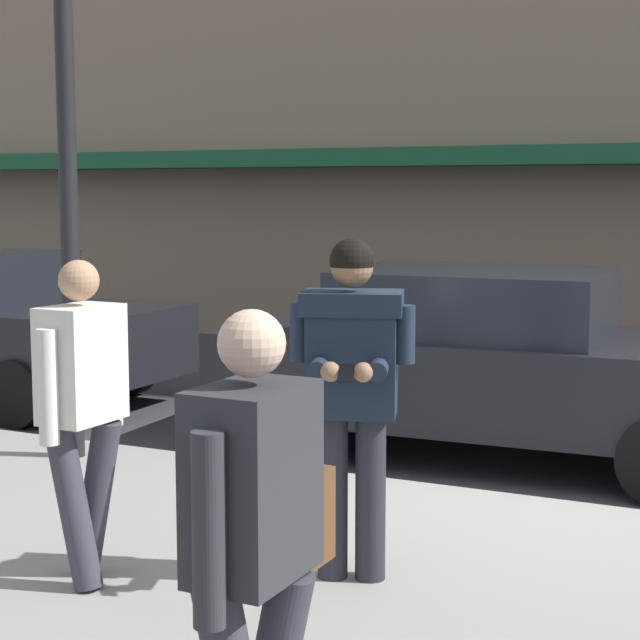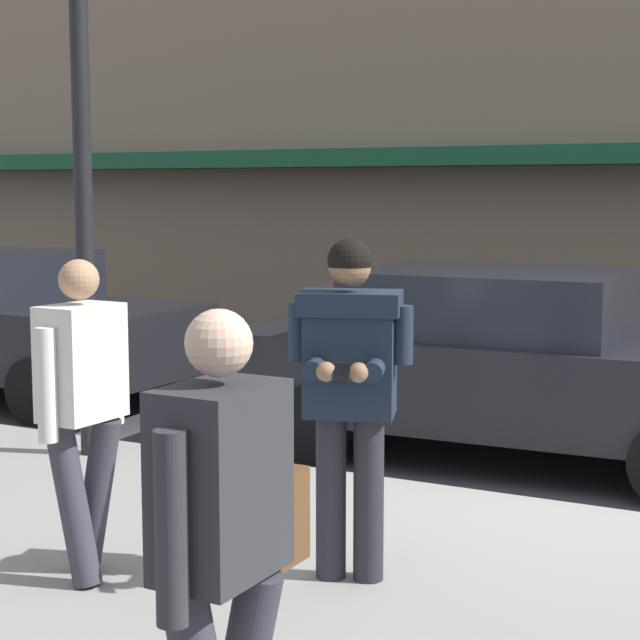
{
  "view_description": "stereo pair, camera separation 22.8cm",
  "coord_description": "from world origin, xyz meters",
  "px_view_note": "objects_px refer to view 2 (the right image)",
  "views": [
    {
      "loc": [
        1.6,
        -7.11,
        2.2
      ],
      "look_at": [
        -0.86,
        -1.96,
        1.49
      ],
      "focal_mm": 60.0,
      "sensor_mm": 36.0,
      "label": 1
    },
    {
      "loc": [
        1.8,
        -7.01,
        2.2
      ],
      "look_at": [
        -0.86,
        -1.96,
        1.49
      ],
      "focal_mm": 60.0,
      "sensor_mm": 36.0,
      "label": 2
    }
  ],
  "objects_px": {
    "parked_sedan_mid": "(508,363)",
    "man_texting_on_phone": "(350,372)",
    "street_lamp_post": "(80,60)",
    "pedestrian_with_bag": "(225,540)",
    "pedestrian_in_light_coat": "(82,399)"
  },
  "relations": [
    {
      "from": "parked_sedan_mid",
      "to": "pedestrian_in_light_coat",
      "type": "xyz_separation_m",
      "value": [
        -1.02,
        -3.99,
        0.32
      ]
    },
    {
      "from": "parked_sedan_mid",
      "to": "man_texting_on_phone",
      "type": "height_order",
      "value": "man_texting_on_phone"
    },
    {
      "from": "parked_sedan_mid",
      "to": "pedestrian_with_bag",
      "type": "height_order",
      "value": "pedestrian_with_bag"
    },
    {
      "from": "parked_sedan_mid",
      "to": "street_lamp_post",
      "type": "relative_size",
      "value": 0.93
    },
    {
      "from": "street_lamp_post",
      "to": "parked_sedan_mid",
      "type": "bearing_deg",
      "value": 34.49
    },
    {
      "from": "street_lamp_post",
      "to": "man_texting_on_phone",
      "type": "bearing_deg",
      "value": -26.3
    },
    {
      "from": "man_texting_on_phone",
      "to": "pedestrian_with_bag",
      "type": "height_order",
      "value": "man_texting_on_phone"
    },
    {
      "from": "parked_sedan_mid",
      "to": "street_lamp_post",
      "type": "xyz_separation_m",
      "value": [
        -2.75,
        -1.89,
        2.35
      ]
    },
    {
      "from": "pedestrian_in_light_coat",
      "to": "street_lamp_post",
      "type": "distance_m",
      "value": 3.4
    },
    {
      "from": "street_lamp_post",
      "to": "pedestrian_with_bag",
      "type": "bearing_deg",
      "value": -45.3
    },
    {
      "from": "parked_sedan_mid",
      "to": "street_lamp_post",
      "type": "height_order",
      "value": "street_lamp_post"
    },
    {
      "from": "man_texting_on_phone",
      "to": "pedestrian_with_bag",
      "type": "xyz_separation_m",
      "value": [
        0.64,
        -2.18,
        -0.14
      ]
    },
    {
      "from": "parked_sedan_mid",
      "to": "man_texting_on_phone",
      "type": "distance_m",
      "value": 3.4
    },
    {
      "from": "parked_sedan_mid",
      "to": "pedestrian_in_light_coat",
      "type": "distance_m",
      "value": 4.13
    },
    {
      "from": "parked_sedan_mid",
      "to": "pedestrian_in_light_coat",
      "type": "height_order",
      "value": "pedestrian_in_light_coat"
    }
  ]
}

